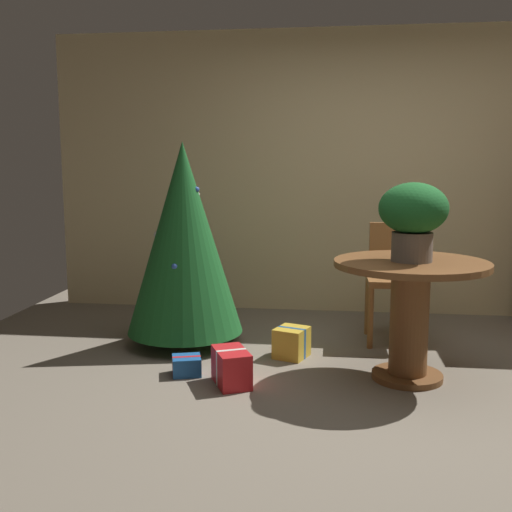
# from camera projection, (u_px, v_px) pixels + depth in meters

# --- Properties ---
(ground_plane) EXTENTS (6.60, 6.60, 0.00)m
(ground_plane) POSITION_uv_depth(u_px,v_px,m) (392.00, 399.00, 3.54)
(ground_plane) COLOR #756B5B
(back_wall_panel) EXTENTS (6.00, 0.10, 2.60)m
(back_wall_panel) POSITION_uv_depth(u_px,v_px,m) (374.00, 173.00, 5.51)
(back_wall_panel) COLOR beige
(back_wall_panel) RESTS_ON ground_plane
(round_dining_table) EXTENTS (0.97, 0.97, 0.78)m
(round_dining_table) POSITION_uv_depth(u_px,v_px,m) (410.00, 301.00, 3.80)
(round_dining_table) COLOR brown
(round_dining_table) RESTS_ON ground_plane
(flower_vase) EXTENTS (0.43, 0.43, 0.49)m
(flower_vase) POSITION_uv_depth(u_px,v_px,m) (413.00, 215.00, 3.70)
(flower_vase) COLOR #665B51
(flower_vase) RESTS_ON round_dining_table
(wooden_chair_far) EXTENTS (0.44, 0.43, 0.92)m
(wooden_chair_far) POSITION_uv_depth(u_px,v_px,m) (395.00, 273.00, 4.69)
(wooden_chair_far) COLOR brown
(wooden_chair_far) RESTS_ON ground_plane
(holiday_tree) EXTENTS (0.88, 0.88, 1.55)m
(holiday_tree) POSITION_uv_depth(u_px,v_px,m) (184.00, 238.00, 4.52)
(holiday_tree) COLOR brown
(holiday_tree) RESTS_ON ground_plane
(gift_box_blue) EXTENTS (0.23, 0.22, 0.12)m
(gift_box_blue) POSITION_uv_depth(u_px,v_px,m) (187.00, 366.00, 3.95)
(gift_box_blue) COLOR #1E569E
(gift_box_blue) RESTS_ON ground_plane
(gift_box_red) EXTENTS (0.30, 0.37, 0.23)m
(gift_box_red) POSITION_uv_depth(u_px,v_px,m) (231.00, 367.00, 3.76)
(gift_box_red) COLOR red
(gift_box_red) RESTS_ON ground_plane
(gift_box_gold) EXTENTS (0.28, 0.29, 0.22)m
(gift_box_gold) POSITION_uv_depth(u_px,v_px,m) (292.00, 343.00, 4.30)
(gift_box_gold) COLOR gold
(gift_box_gold) RESTS_ON ground_plane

